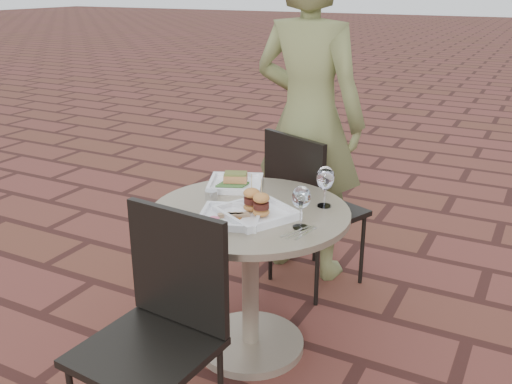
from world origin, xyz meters
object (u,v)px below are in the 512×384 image
at_px(chair_near, 161,316).
at_px(plate_salmon, 235,182).
at_px(cafe_table, 250,259).
at_px(chair_far, 307,199).
at_px(plate_sliders, 256,209).
at_px(diner, 309,120).
at_px(plate_tuna, 230,216).

distance_m(chair_near, plate_salmon, 0.95).
xyz_separation_m(cafe_table, chair_far, (-0.00, 0.67, 0.07)).
height_order(chair_far, plate_sliders, chair_far).
bearing_deg(chair_far, plate_salmon, 86.23).
bearing_deg(cafe_table, plate_salmon, 131.35).
bearing_deg(chair_near, plate_sliders, 87.84).
height_order(diner, plate_salmon, diner).
xyz_separation_m(cafe_table, chair_near, (-0.01, -0.66, 0.07)).
relative_size(cafe_table, plate_sliders, 2.33).
xyz_separation_m(plate_sliders, plate_tuna, (-0.08, -0.09, -0.02)).
height_order(cafe_table, chair_far, chair_far).
distance_m(plate_sliders, plate_tuna, 0.12).
xyz_separation_m(cafe_table, plate_salmon, (-0.21, 0.24, 0.27)).
bearing_deg(plate_salmon, diner, 80.61).
xyz_separation_m(chair_far, plate_salmon, (-0.21, -0.43, 0.20)).
bearing_deg(plate_sliders, plate_salmon, 132.70).
height_order(diner, plate_tuna, diner).
height_order(cafe_table, chair_near, chair_near).
relative_size(chair_far, diner, 0.49).
distance_m(plate_salmon, plate_tuna, 0.43).
xyz_separation_m(chair_far, plate_tuna, (-0.02, -0.81, 0.20)).
bearing_deg(plate_salmon, chair_far, 64.27).
relative_size(chair_far, plate_salmon, 2.71).
height_order(chair_far, plate_tuna, chair_far).
relative_size(cafe_table, plate_tuna, 2.71).
height_order(cafe_table, plate_salmon, plate_salmon).
distance_m(cafe_table, diner, 1.02).
bearing_deg(diner, plate_salmon, 85.65).
height_order(chair_near, plate_tuna, chair_near).
bearing_deg(cafe_table, chair_far, 90.23).
height_order(plate_salmon, plate_tuna, plate_salmon).
height_order(chair_near, diner, diner).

